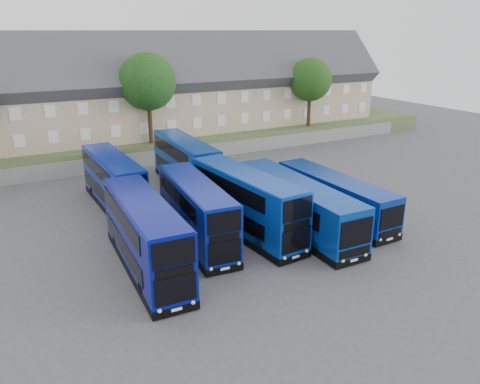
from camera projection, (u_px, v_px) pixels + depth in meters
The scene contains 14 objects.
ground at pixel (260, 265), 27.79m from camera, with size 120.00×120.00×0.00m, color #48484D.
retaining_wall at pixel (138, 160), 47.42m from camera, with size 70.00×0.40×1.50m, color slate.
earth_bank at pixel (113, 139), 55.62m from camera, with size 80.00×20.00×2.00m, color #43542F.
terrace_row at pixel (144, 93), 51.83m from camera, with size 60.00×10.40×11.20m.
dd_front_left at pixel (145, 237), 26.60m from camera, with size 2.93×10.71×4.21m.
dd_front_mid at pixel (196, 213), 30.38m from camera, with size 3.25×10.26×4.01m.
dd_front_right at pixel (246, 204), 31.58m from camera, with size 3.30×10.87×4.26m.
dd_rear_left at pixel (114, 183), 36.28m from camera, with size 2.55×10.29×4.07m.
dd_rear_right at pixel (186, 164), 41.08m from camera, with size 2.75×10.68×4.21m.
coach_east_a at pixel (295, 206), 32.39m from camera, with size 2.98×12.71×3.46m.
coach_east_b at pixel (334, 198), 34.53m from camera, with size 2.53×11.29×3.08m.
tree_mid at pixel (149, 84), 47.32m from camera, with size 5.76×5.76×9.18m.
tree_east at pixel (311, 81), 56.21m from camera, with size 5.12×5.12×8.16m.
tree_far at pixel (315, 72), 64.62m from camera, with size 5.44×5.44×8.67m.
Camera 1 is at (-12.97, -21.19, 13.23)m, focal length 35.00 mm.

